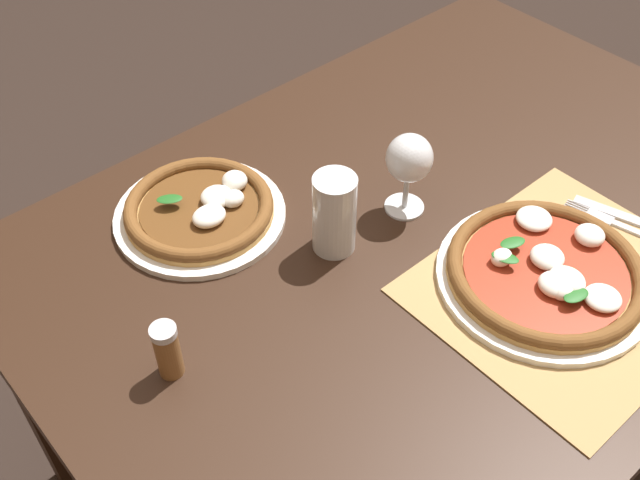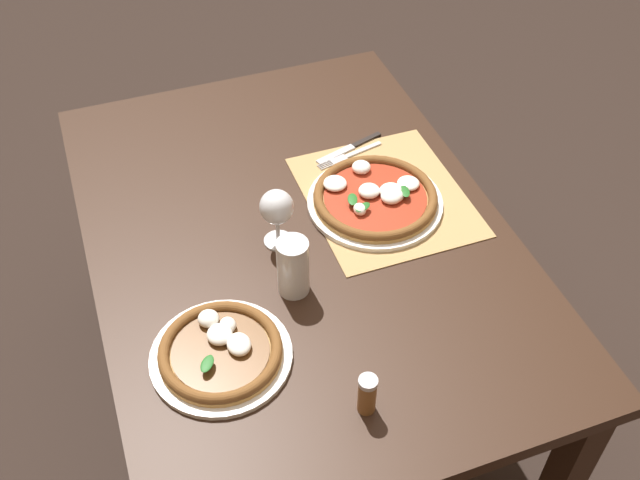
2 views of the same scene
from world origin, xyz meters
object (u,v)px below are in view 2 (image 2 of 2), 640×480
at_px(pizza_far, 221,351).
at_px(pepper_shaker, 367,394).
at_px(pizza_near, 375,197).
at_px(knife, 349,148).
at_px(fork, 350,155).
at_px(pint_glass, 293,268).
at_px(wine_glass, 277,209).

distance_m(pizza_far, pepper_shaker, 0.32).
height_order(pizza_near, knife, pizza_near).
bearing_deg(pepper_shaker, fork, -19.16).
bearing_deg(pizza_near, fork, -2.86).
bearing_deg(fork, pepper_shaker, 160.84).
bearing_deg(fork, pizza_far, 136.76).
relative_size(fork, knife, 0.94).
bearing_deg(pint_glass, fork, -36.33).
xyz_separation_m(pint_glass, knife, (0.43, -0.30, -0.06)).
xyz_separation_m(pizza_far, pint_glass, (0.13, -0.20, 0.05)).
height_order(wine_glass, pepper_shaker, wine_glass).
distance_m(fork, knife, 0.03).
distance_m(fork, pepper_shaker, 0.79).
height_order(pizza_near, pint_glass, pint_glass).
height_order(pizza_near, wine_glass, wine_glass).
xyz_separation_m(pint_glass, fork, (0.40, -0.29, -0.06)).
xyz_separation_m(pizza_near, wine_glass, (-0.04, 0.27, 0.08)).
height_order(wine_glass, fork, wine_glass).
bearing_deg(pepper_shaker, wine_glass, 2.47).
height_order(pint_glass, knife, pint_glass).
xyz_separation_m(fork, pepper_shaker, (-0.74, 0.26, 0.04)).
bearing_deg(pizza_near, wine_glass, 98.96).
bearing_deg(pint_glass, knife, -35.36).
distance_m(knife, pepper_shaker, 0.82).
bearing_deg(knife, wine_glass, 133.10).
xyz_separation_m(pizza_near, pepper_shaker, (-0.54, 0.25, 0.03)).
relative_size(pizza_far, pepper_shaker, 3.07).
xyz_separation_m(wine_glass, knife, (0.27, -0.29, -0.10)).
bearing_deg(wine_glass, pepper_shaker, -177.53).
relative_size(pizza_far, fork, 1.50).
relative_size(wine_glass, knife, 0.74).
distance_m(wine_glass, knife, 0.41).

